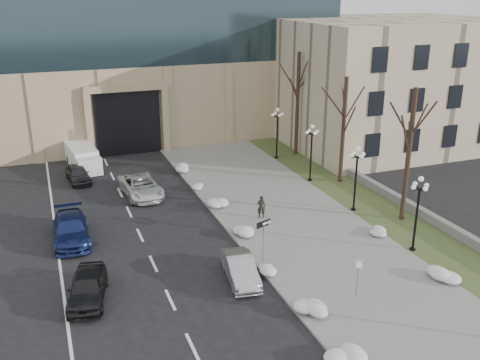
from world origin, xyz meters
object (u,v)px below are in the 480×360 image
object	(u,v)px
lamppost_a	(418,204)
lamppost_b	(356,170)
one_way_sign	(266,228)
keep_sign	(358,270)
car_b	(240,269)
car_a	(87,287)
pedestrian	(261,207)
car_c	(71,229)
lamppost_c	(311,145)
car_d	(141,186)
lamppost_d	(277,126)
box_truck	(83,158)
car_e	(78,174)

from	to	relation	value
lamppost_a	lamppost_b	xyz separation A→B (m)	(0.00, 6.50, 0.00)
one_way_sign	keep_sign	distance (m)	5.59
one_way_sign	keep_sign	bearing A→B (deg)	-77.52
car_b	lamppost_b	distance (m)	12.56
car_a	pedestrian	xyz separation A→B (m)	(12.06, 6.11, 0.17)
car_c	lamppost_c	distance (m)	19.51
car_c	lamppost_b	size ratio (longest dim) A/B	1.10
car_d	lamppost_b	size ratio (longest dim) A/B	1.13
car_a	one_way_sign	distance (m)	9.86
keep_sign	lamppost_b	bearing A→B (deg)	66.70
car_d	lamppost_b	xyz separation A→B (m)	(13.37, -8.33, 2.33)
pedestrian	one_way_sign	bearing A→B (deg)	90.23
lamppost_d	car_a	bearing A→B (deg)	-135.98
lamppost_a	lamppost_b	size ratio (longest dim) A/B	1.00
pedestrian	lamppost_d	size ratio (longest dim) A/B	0.33
box_truck	lamppost_b	distance (m)	23.73
car_d	box_truck	size ratio (longest dim) A/B	0.89
one_way_sign	lamppost_b	size ratio (longest dim) A/B	0.60
car_a	box_truck	bearing A→B (deg)	97.49
car_a	car_d	xyz separation A→B (m)	(5.29, 13.36, 0.01)
car_a	lamppost_d	distance (m)	26.05
car_e	car_c	bearing A→B (deg)	-103.73
car_d	box_truck	world-z (taller)	box_truck
car_d	lamppost_c	distance (m)	13.69
box_truck	keep_sign	size ratio (longest dim) A/B	2.76
car_c	keep_sign	xyz separation A→B (m)	(12.95, -11.97, 0.84)
car_a	car_c	distance (m)	7.29
car_d	pedestrian	world-z (taller)	pedestrian
car_c	keep_sign	bearing A→B (deg)	-41.27
car_b	car_e	distance (m)	20.34
pedestrian	lamppost_d	world-z (taller)	lamppost_d
one_way_sign	lamppost_a	size ratio (longest dim) A/B	0.60
car_c	lamppost_c	size ratio (longest dim) A/B	1.10
car_b	lamppost_a	world-z (taller)	lamppost_a
lamppost_c	lamppost_d	world-z (taller)	same
car_a	keep_sign	world-z (taller)	keep_sign
car_b	car_d	bearing A→B (deg)	107.73
keep_sign	lamppost_a	distance (m)	6.93
car_d	lamppost_c	world-z (taller)	lamppost_c
lamppost_b	lamppost_d	bearing A→B (deg)	90.00
car_b	pedestrian	distance (m)	8.20
pedestrian	keep_sign	bearing A→B (deg)	114.48
keep_sign	lamppost_a	xyz separation A→B (m)	(5.96, 3.21, 1.47)
lamppost_a	lamppost_b	world-z (taller)	same
car_d	one_way_sign	bearing A→B (deg)	-76.40
car_b	car_e	bearing A→B (deg)	116.88
lamppost_c	car_c	bearing A→B (deg)	-167.36
car_c	lamppost_d	bearing A→B (deg)	31.09
pedestrian	lamppost_a	distance (m)	10.28
lamppost_c	one_way_sign	bearing A→B (deg)	-127.76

